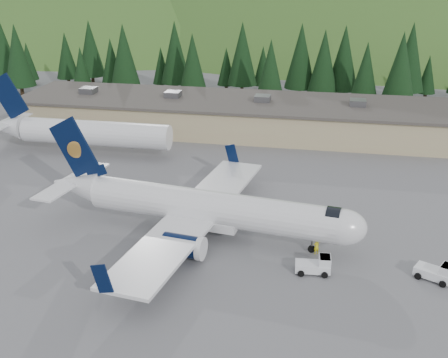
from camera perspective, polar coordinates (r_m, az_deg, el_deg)
ground at (r=58.08m, az=-1.16°, el=-5.81°), size 600.00×600.00×0.00m
airliner at (r=57.08m, az=-2.12°, el=-2.97°), size 34.13×32.14×11.33m
second_airliner at (r=84.18m, az=-14.73°, el=4.71°), size 27.50×11.00×10.05m
baggage_tug_a at (r=52.07m, az=9.34°, el=-8.64°), size 3.27×2.12×1.68m
baggage_tug_b at (r=53.72m, az=20.88°, el=-8.86°), size 3.63×2.99×1.73m
terminal_building at (r=93.00m, az=0.82°, el=6.55°), size 71.00×17.00×6.10m
ramp_worker at (r=55.11m, az=9.38°, el=-6.76°), size 0.72×0.68×1.65m
tree_line at (r=114.35m, az=2.72°, el=12.04°), size 113.66×19.20×14.13m
hills at (r=283.18m, az=18.88°, el=-2.43°), size 614.00×330.00×300.00m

